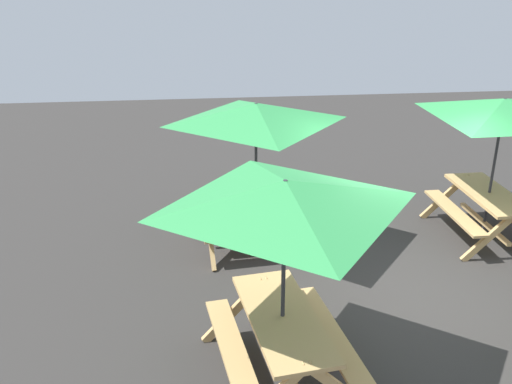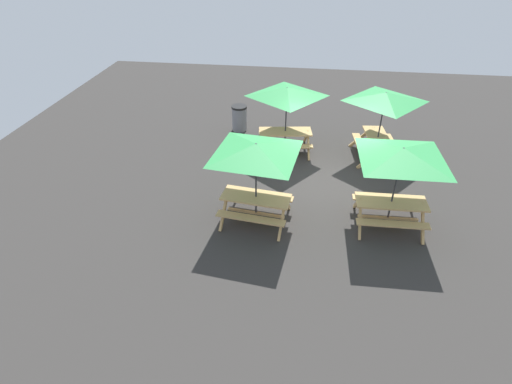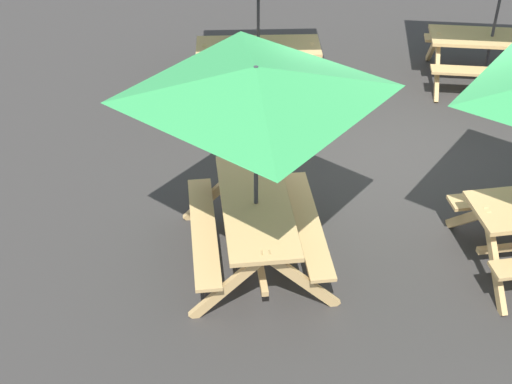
# 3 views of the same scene
# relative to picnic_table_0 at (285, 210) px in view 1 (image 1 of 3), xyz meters

# --- Properties ---
(ground_plane) EXTENTS (24.00, 24.00, 0.00)m
(ground_plane) POSITION_rel_picnic_table_0_xyz_m (-1.44, 2.06, -1.99)
(ground_plane) COLOR #33302D
(ground_plane) RESTS_ON ground
(picnic_table_0) EXTENTS (2.26, 2.26, 2.34)m
(picnic_table_0) POSITION_rel_picnic_table_0_xyz_m (0.00, 0.00, 0.00)
(picnic_table_0) COLOR tan
(picnic_table_0) RESTS_ON ground
(picnic_table_2) EXTENTS (2.19, 2.19, 2.34)m
(picnic_table_2) POSITION_rel_picnic_table_0_xyz_m (-3.11, 0.06, 0.00)
(picnic_table_2) COLOR tan
(picnic_table_2) RESTS_ON ground
(picnic_table_3) EXTENTS (2.83, 2.83, 2.34)m
(picnic_table_3) POSITION_rel_picnic_table_0_xyz_m (-3.00, 3.83, 0.00)
(picnic_table_3) COLOR tan
(picnic_table_3) RESTS_ON ground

